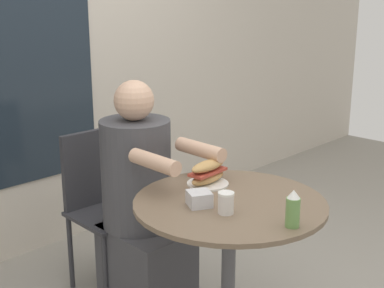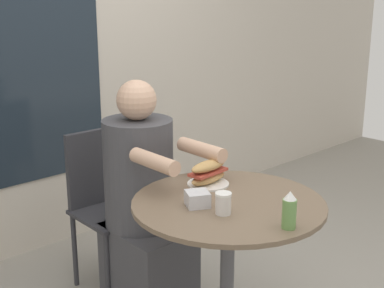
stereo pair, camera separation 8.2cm
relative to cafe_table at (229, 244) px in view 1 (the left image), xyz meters
The scene contains 8 objects.
storefront_wall 1.82m from the cafe_table, 90.06° to the left, with size 8.00×0.09×2.80m.
cafe_table is the anchor object (origin of this frame).
diner_chair 0.94m from the cafe_table, 88.67° to the left, with size 0.39×0.39×0.87m.
seated_diner 0.59m from the cafe_table, 88.30° to the left, with size 0.36×0.63×1.19m.
sandwich_on_plate 0.33m from the cafe_table, 67.89° to the left, with size 0.21×0.19×0.11m.
drink_cup 0.28m from the cafe_table, 146.31° to the right, with size 0.06×0.06×0.09m.
napkin_box 0.27m from the cafe_table, 157.56° to the left, with size 0.12×0.12×0.06m.
condiment_bottle 0.42m from the cafe_table, 96.13° to the right, with size 0.05×0.05×0.14m.
Camera 1 is at (-1.58, -1.32, 1.58)m, focal length 50.00 mm.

